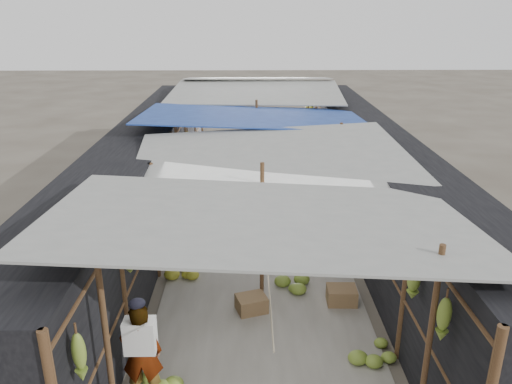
{
  "coord_description": "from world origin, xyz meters",
  "views": [
    {
      "loc": [
        -0.21,
        -4.65,
        4.88
      ],
      "look_at": [
        -0.07,
        5.34,
        1.25
      ],
      "focal_mm": 35.0,
      "sensor_mm": 36.0,
      "label": 1
    }
  ],
  "objects_px": {
    "crate_near": "(252,304)",
    "vendor_seated": "(324,195)",
    "black_basin": "(297,170)",
    "vendor_elderly": "(142,353)",
    "shopper_blue": "(254,174)"
  },
  "relations": [
    {
      "from": "crate_near",
      "to": "vendor_seated",
      "type": "distance_m",
      "value": 4.93
    },
    {
      "from": "black_basin",
      "to": "crate_near",
      "type": "bearing_deg",
      "value": -100.92
    },
    {
      "from": "vendor_elderly",
      "to": "vendor_seated",
      "type": "distance_m",
      "value": 7.36
    },
    {
      "from": "vendor_elderly",
      "to": "shopper_blue",
      "type": "height_order",
      "value": "shopper_blue"
    },
    {
      "from": "crate_near",
      "to": "black_basin",
      "type": "distance_m",
      "value": 7.96
    },
    {
      "from": "black_basin",
      "to": "shopper_blue",
      "type": "relative_size",
      "value": 0.31
    },
    {
      "from": "crate_near",
      "to": "vendor_seated",
      "type": "bearing_deg",
      "value": 49.19
    },
    {
      "from": "black_basin",
      "to": "vendor_seated",
      "type": "height_order",
      "value": "vendor_seated"
    },
    {
      "from": "shopper_blue",
      "to": "black_basin",
      "type": "bearing_deg",
      "value": 51.92
    },
    {
      "from": "shopper_blue",
      "to": "vendor_elderly",
      "type": "bearing_deg",
      "value": -114.76
    },
    {
      "from": "crate_near",
      "to": "black_basin",
      "type": "height_order",
      "value": "crate_near"
    },
    {
      "from": "vendor_seated",
      "to": "shopper_blue",
      "type": "bearing_deg",
      "value": -116.33
    },
    {
      "from": "crate_near",
      "to": "shopper_blue",
      "type": "distance_m",
      "value": 4.95
    },
    {
      "from": "crate_near",
      "to": "vendor_elderly",
      "type": "distance_m",
      "value": 2.54
    },
    {
      "from": "black_basin",
      "to": "vendor_elderly",
      "type": "bearing_deg",
      "value": -106.65
    }
  ]
}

